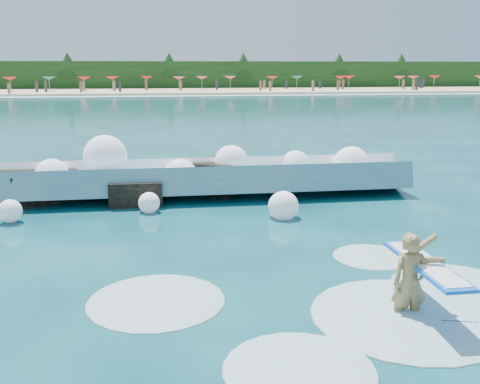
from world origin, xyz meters
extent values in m
plane|color=#083141|center=(0.00, 0.00, 0.00)|extent=(200.00, 200.00, 0.00)
cube|color=tan|center=(0.00, 78.00, 0.20)|extent=(140.00, 20.00, 0.40)
cube|color=silver|center=(0.00, 67.00, 0.04)|extent=(140.00, 5.00, 0.08)
cube|color=black|center=(0.00, 88.00, 2.50)|extent=(140.00, 4.00, 5.00)
cube|color=teal|center=(-0.92, 6.79, 0.42)|extent=(16.98, 2.59, 1.42)
cube|color=white|center=(-0.92, 7.59, 0.85)|extent=(16.98, 1.20, 0.66)
cube|color=black|center=(-4.07, 6.83, 0.39)|extent=(2.58, 2.41, 1.12)
cube|color=black|center=(-1.07, 6.03, 0.30)|extent=(1.56, 1.21, 0.86)
cube|color=black|center=(1.63, 7.23, 0.42)|extent=(2.12, 2.21, 1.21)
imported|color=#9B7948|center=(3.72, -2.22, 0.55)|extent=(0.65, 0.45, 1.69)
cube|color=blue|center=(4.00, -2.17, 0.85)|extent=(0.55, 2.31, 0.06)
cube|color=white|center=(4.00, -2.17, 0.86)|extent=(0.46, 2.12, 0.06)
cylinder|color=black|center=(3.90, -3.42, 0.45)|extent=(0.01, 0.91, 0.43)
sphere|color=white|center=(-3.61, 6.69, 0.80)|extent=(1.04, 1.04, 1.04)
sphere|color=white|center=(-2.05, 7.22, 1.26)|extent=(1.38, 1.38, 1.38)
sphere|color=white|center=(0.28, 6.31, 0.74)|extent=(1.07, 1.07, 1.07)
sphere|color=white|center=(1.95, 6.92, 1.03)|extent=(1.11, 1.11, 1.11)
sphere|color=white|center=(4.14, 7.13, 0.83)|extent=(0.99, 0.99, 0.99)
sphere|color=white|center=(5.92, 6.70, 0.88)|extent=(1.22, 1.22, 1.22)
sphere|color=white|center=(-4.31, 4.44, 0.31)|extent=(0.63, 0.63, 0.63)
sphere|color=white|center=(-0.68, 4.97, 0.27)|extent=(0.61, 0.61, 0.61)
sphere|color=white|center=(2.98, 3.86, 0.31)|extent=(0.84, 0.84, 0.84)
ellipsoid|color=silver|center=(3.65, -2.31, 0.00)|extent=(3.19, 3.19, 0.16)
ellipsoid|color=silver|center=(1.49, -3.61, 0.00)|extent=(2.15, 2.15, 0.11)
ellipsoid|color=silver|center=(5.16, -1.35, 0.00)|extent=(2.51, 2.51, 0.13)
ellipsoid|color=silver|center=(-0.46, -1.08, 0.00)|extent=(2.48, 2.48, 0.12)
ellipsoid|color=silver|center=(4.18, 0.52, 0.00)|extent=(1.68, 1.68, 0.08)
cone|color=red|center=(-22.90, 77.99, 2.25)|extent=(2.00, 2.00, 0.50)
cone|color=#127664|center=(-17.48, 79.64, 2.25)|extent=(2.00, 2.00, 0.50)
cone|color=red|center=(-11.95, 78.62, 2.25)|extent=(2.00, 2.00, 0.50)
cone|color=red|center=(-7.76, 80.61, 2.25)|extent=(2.00, 2.00, 0.50)
cone|color=red|center=(-2.33, 82.44, 2.25)|extent=(2.00, 2.00, 0.50)
cone|color=#DA4062|center=(2.89, 78.17, 2.25)|extent=(2.00, 2.00, 0.50)
cone|color=#DA4062|center=(6.75, 80.31, 2.25)|extent=(2.00, 2.00, 0.50)
cone|color=#DA4062|center=(11.63, 81.31, 2.25)|extent=(2.00, 2.00, 0.50)
cone|color=red|center=(18.52, 79.71, 2.25)|extent=(2.00, 2.00, 0.50)
cone|color=#127664|center=(22.98, 80.60, 2.25)|extent=(2.00, 2.00, 0.50)
cone|color=red|center=(30.24, 79.21, 2.25)|extent=(2.00, 2.00, 0.50)
cone|color=red|center=(32.74, 81.96, 2.25)|extent=(2.00, 2.00, 0.50)
cone|color=#DA4062|center=(40.41, 78.23, 2.25)|extent=(2.00, 2.00, 0.50)
cone|color=#DA4062|center=(43.14, 78.77, 2.25)|extent=(2.00, 2.00, 0.50)
cone|color=red|center=(48.52, 81.50, 2.25)|extent=(2.00, 2.00, 0.50)
cone|color=#DA4062|center=(56.08, 79.45, 2.25)|extent=(2.00, 2.00, 0.50)
cube|color=#3F332D|center=(-13.73, 71.32, 1.16)|extent=(0.35, 0.22, 1.52)
cube|color=#8C664C|center=(-12.16, 78.69, 1.14)|extent=(0.35, 0.22, 1.48)
cube|color=#262633|center=(49.61, 74.50, 1.19)|extent=(0.35, 0.22, 1.58)
cube|color=brown|center=(28.01, 73.74, 1.13)|extent=(0.35, 0.22, 1.46)
cube|color=#3F332D|center=(-18.19, 71.43, 1.13)|extent=(0.35, 0.22, 1.45)
cube|color=#8C664C|center=(18.64, 80.36, 1.12)|extent=(0.35, 0.22, 1.44)
cube|color=#262633|center=(21.01, 71.15, 1.12)|extent=(0.35, 0.22, 1.44)
cube|color=#3F332D|center=(26.89, 68.41, 0.88)|extent=(0.35, 0.22, 1.60)
cube|color=#8C664C|center=(48.00, 72.63, 1.13)|extent=(0.35, 0.22, 1.45)
cube|color=#262633|center=(-2.24, 70.45, 1.15)|extent=(0.35, 0.22, 1.50)
cube|color=#3F332D|center=(-21.77, 75.12, 1.11)|extent=(0.35, 0.22, 1.42)
cube|color=#8C664C|center=(28.18, 68.22, 0.86)|extent=(0.35, 0.22, 1.55)
cube|color=#262633|center=(38.95, 72.53, 1.10)|extent=(0.35, 0.22, 1.40)
cube|color=brown|center=(31.52, 75.65, 1.18)|extent=(0.35, 0.22, 1.56)
cube|color=#3F332D|center=(-14.18, 71.78, 1.16)|extent=(0.35, 0.22, 1.52)
cube|color=#8C664C|center=(42.95, 80.23, 1.12)|extent=(0.35, 0.22, 1.44)
cube|color=brown|center=(26.95, 73.50, 1.16)|extent=(0.35, 0.22, 1.51)
cube|color=#8C664C|center=(-17.59, 74.05, 1.19)|extent=(0.35, 0.22, 1.59)
cube|color=brown|center=(21.22, 80.71, 1.20)|extent=(0.35, 0.22, 1.59)
camera|label=1|loc=(-0.28, -9.97, 4.04)|focal=40.00mm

